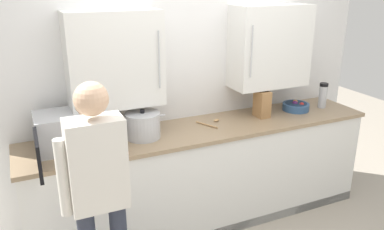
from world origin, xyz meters
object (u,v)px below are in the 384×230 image
Objects in this scene: person_figure at (98,187)px; thermos_flask at (323,95)px; fruit_bowl at (296,106)px; wooden_spoon at (212,122)px; knife_block at (262,104)px; microwave_oven at (68,131)px; stock_pot at (143,125)px.

thermos_flask is at bearing 16.94° from person_figure.
fruit_bowl is at bearing 172.18° from thermos_flask.
wooden_spoon is 0.93m from fruit_bowl.
person_figure reaches higher than fruit_bowl.
thermos_flask is 0.71m from knife_block.
knife_block is (-0.42, -0.02, 0.09)m from fruit_bowl.
fruit_bowl is 0.43m from knife_block.
microwave_oven is at bearing 179.98° from knife_block.
fruit_bowl is 0.16× the size of person_figure.
thermos_flask is 0.15× the size of person_figure.
microwave_oven is 2.83× the size of fruit_bowl.
knife_block is at bearing 178.25° from thermos_flask.
thermos_flask is at bearing -1.75° from knife_block.
thermos_flask is 0.31m from fruit_bowl.
person_figure reaches higher than wooden_spoon.
person_figure reaches higher than thermos_flask.
fruit_bowl reaches higher than wooden_spoon.
thermos_flask is at bearing -7.82° from fruit_bowl.
wooden_spoon is (1.24, 0.03, -0.13)m from microwave_oven.
fruit_bowl is 2.25m from person_figure.
fruit_bowl is (2.17, 0.02, -0.10)m from microwave_oven.
stock_pot is (-1.18, -0.03, -0.02)m from knife_block.
wooden_spoon is at bearing 179.47° from fruit_bowl.
fruit_bowl is at bearing -0.53° from wooden_spoon.
wooden_spoon is 0.71× the size of knife_block.
wooden_spoon is 0.67m from stock_pot.
microwave_oven is 2.89× the size of thermos_flask.
person_figure is at bearing -163.06° from thermos_flask.
microwave_oven is 2.26× the size of knife_block.
wooden_spoon is 1.42m from person_figure.
stock_pot is (-0.66, -0.06, 0.10)m from wooden_spoon.
thermos_flask is at bearing -2.29° from wooden_spoon.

